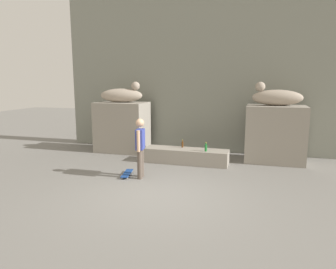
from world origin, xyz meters
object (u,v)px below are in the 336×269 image
object	(u,v)px
skater	(140,146)
skateboard	(127,173)
bottle_green	(206,148)
statue_reclining_left	(122,95)
bottle_brown	(182,144)
statue_reclining_right	(276,97)

from	to	relation	value
skater	skateboard	xyz separation A→B (m)	(-0.45, 0.07, -0.86)
skateboard	bottle_green	xyz separation A→B (m)	(1.98, 1.67, 0.53)
statue_reclining_left	bottle_brown	bearing A→B (deg)	-28.80
skateboard	bottle_brown	size ratio (longest dim) A/B	3.17
statue_reclining_left	skater	distance (m)	3.72
skateboard	bottle_brown	distance (m)	2.37
bottle_brown	statue_reclining_left	bearing A→B (deg)	161.35
bottle_brown	bottle_green	bearing A→B (deg)	-22.25
statue_reclining_left	bottle_green	bearing A→B (deg)	-29.71
statue_reclining_left	statue_reclining_right	xyz separation A→B (m)	(5.49, -0.01, 0.00)
statue_reclining_right	skater	bearing A→B (deg)	37.08
skater	statue_reclining_left	bearing A→B (deg)	-156.48
skateboard	bottle_green	bearing A→B (deg)	118.54
statue_reclining_left	skateboard	xyz separation A→B (m)	(1.44, -2.89, -2.10)
skateboard	skater	bearing A→B (deg)	69.25
statue_reclining_right	skater	world-z (taller)	statue_reclining_right
statue_reclining_right	bottle_green	xyz separation A→B (m)	(-2.07, -1.21, -1.57)
skater	bottle_green	size ratio (longest dim) A/B	5.83
bottle_green	skater	bearing A→B (deg)	-131.33
statue_reclining_left	skateboard	bearing A→B (deg)	-73.68
statue_reclining_right	skater	size ratio (longest dim) A/B	0.97
skateboard	statue_reclining_right	bearing A→B (deg)	113.78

